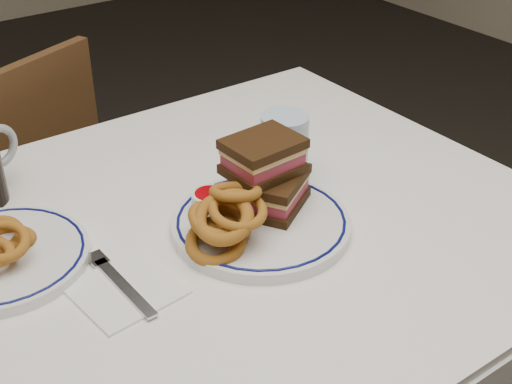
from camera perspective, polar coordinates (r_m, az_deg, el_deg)
dining_table at (r=1.11m, az=-8.23°, el=-9.21°), size 1.27×0.87×0.75m
chair_far at (r=1.80m, az=-18.71°, el=-0.82°), size 0.50×0.50×0.82m
main_plate at (r=1.08m, az=0.41°, el=-2.54°), size 0.27×0.27×0.02m
reuben_sandwich at (r=1.08m, az=0.97°, el=1.49°), size 0.14×0.13×0.11m
onion_rings_main at (r=1.00m, az=-2.59°, el=-2.29°), size 0.14×0.11×0.11m
ketchup_ramekin at (r=1.09m, az=-3.74°, el=-0.69°), size 0.05×0.05×0.03m
water_glass at (r=1.17m, az=2.27°, el=3.35°), size 0.08×0.08×0.12m
far_plate at (r=1.07m, az=-19.72°, el=-4.94°), size 0.25×0.25×0.02m
onion_rings_far at (r=1.05m, az=-19.79°, el=-3.72°), size 0.12×0.12×0.07m
napkin_fork at (r=0.98m, az=-10.54°, el=-7.56°), size 0.14×0.17×0.01m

